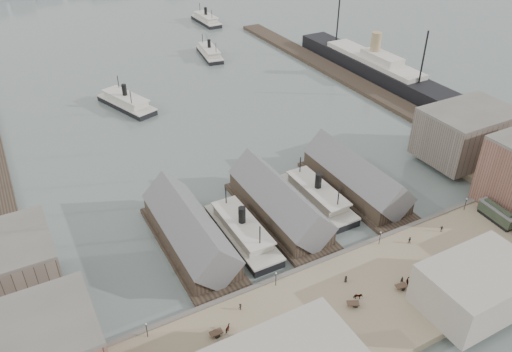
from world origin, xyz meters
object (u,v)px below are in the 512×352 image
ocean_steamer (373,66)px  horse_cart_center (356,299)px  horse_cart_left (225,330)px  horse_cart_right (406,283)px  tram (497,214)px  ferry_docked_west (242,231)px

ocean_steamer → horse_cart_center: ocean_steamer is taller
ocean_steamer → horse_cart_left: (-122.82, -101.78, -1.32)m
horse_cart_right → tram: bearing=-70.7°
tram → ferry_docked_west: bearing=160.2°
ferry_docked_west → tram: 67.51m
tram → horse_cart_center: bearing=-169.5°
ocean_steamer → tram: size_ratio=8.60×
ferry_docked_west → ocean_steamer: ocean_steamer is taller
horse_cart_left → horse_cart_center: bearing=-102.3°
ocean_steamer → ferry_docked_west: bearing=-144.5°
ocean_steamer → horse_cart_right: (-81.08, -109.41, -1.37)m
horse_cart_left → horse_cart_center: 29.40m
ferry_docked_west → horse_cart_left: bearing=-123.5°
horse_cart_center → horse_cart_right: 13.07m
horse_cart_left → horse_cart_center: (28.76, -6.10, -0.03)m
horse_cart_left → horse_cart_center: size_ratio=0.97×
ferry_docked_west → tram: (61.52, -27.75, 1.57)m
ocean_steamer → horse_cart_right: size_ratio=20.45×
horse_cart_left → horse_cart_right: size_ratio=0.99×
horse_cart_center → ferry_docked_west: bearing=46.0°
ocean_steamer → horse_cart_right: bearing=-126.5°
tram → ocean_steamer: bearing=71.5°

